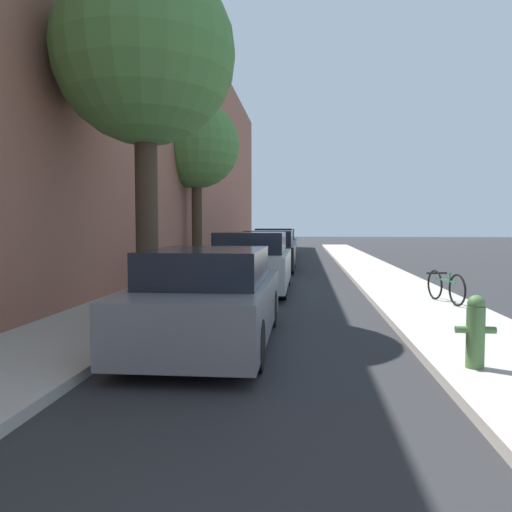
# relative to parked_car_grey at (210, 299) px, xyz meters

# --- Properties ---
(ground_plane) EXTENTS (120.00, 120.00, 0.00)m
(ground_plane) POSITION_rel_parked_car_grey_xyz_m (0.85, 8.61, -0.65)
(ground_plane) COLOR #28282B
(sidewalk_left) EXTENTS (2.00, 52.00, 0.12)m
(sidewalk_left) POSITION_rel_parked_car_grey_xyz_m (-2.05, 8.61, -0.59)
(sidewalk_left) COLOR #ADA89E
(sidewalk_left) RESTS_ON ground
(sidewalk_right) EXTENTS (2.00, 52.00, 0.12)m
(sidewalk_right) POSITION_rel_parked_car_grey_xyz_m (3.75, 8.61, -0.59)
(sidewalk_right) COLOR #ADA89E
(sidewalk_right) RESTS_ON ground
(building_facade_left) EXTENTS (0.70, 52.00, 10.05)m
(building_facade_left) POSITION_rel_parked_car_grey_xyz_m (-3.40, 8.61, 4.38)
(building_facade_left) COLOR #9E604C
(building_facade_left) RESTS_ON ground
(parked_car_grey) EXTENTS (1.72, 4.18, 1.35)m
(parked_car_grey) POSITION_rel_parked_car_grey_xyz_m (0.00, 0.00, 0.00)
(parked_car_grey) COLOR black
(parked_car_grey) RESTS_ON ground
(parked_car_silver) EXTENTS (1.84, 4.42, 1.51)m
(parked_car_silver) POSITION_rel_parked_car_grey_xyz_m (0.00, 5.72, 0.08)
(parked_car_silver) COLOR black
(parked_car_silver) RESTS_ON ground
(parked_car_black) EXTENTS (1.90, 4.64, 1.49)m
(parked_car_black) POSITION_rel_parked_car_grey_xyz_m (0.02, 11.78, 0.06)
(parked_car_black) COLOR black
(parked_car_black) RESTS_ON ground
(parked_car_navy) EXTENTS (1.90, 4.14, 1.53)m
(parked_car_navy) POSITION_rel_parked_car_grey_xyz_m (-0.10, 17.05, 0.07)
(parked_car_navy) COLOR black
(parked_car_navy) RESTS_ON ground
(parked_car_teal) EXTENTS (1.79, 4.28, 1.48)m
(parked_car_teal) POSITION_rel_parked_car_grey_xyz_m (-0.06, 21.94, 0.06)
(parked_car_teal) COLOR black
(parked_car_teal) RESTS_ON ground
(street_tree_near) EXTENTS (3.18, 3.18, 6.16)m
(street_tree_near) POSITION_rel_parked_car_grey_xyz_m (-1.48, 1.83, 3.99)
(street_tree_near) COLOR #423323
(street_tree_near) RESTS_ON sidewalk_left
(street_tree_far) EXTENTS (3.13, 3.13, 6.03)m
(street_tree_far) POSITION_rel_parked_car_grey_xyz_m (-2.60, 11.23, 3.90)
(street_tree_far) COLOR #423323
(street_tree_far) RESTS_ON sidewalk_left
(fire_hydrant) EXTENTS (0.42, 0.20, 0.80)m
(fire_hydrant) POSITION_rel_parked_car_grey_xyz_m (3.18, -1.29, -0.11)
(fire_hydrant) COLOR #47703D
(fire_hydrant) RESTS_ON sidewalk_right
(bicycle) EXTENTS (0.49, 1.51, 0.63)m
(bicycle) POSITION_rel_parked_car_grey_xyz_m (4.16, 3.50, -0.20)
(bicycle) COLOR black
(bicycle) RESTS_ON sidewalk_right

